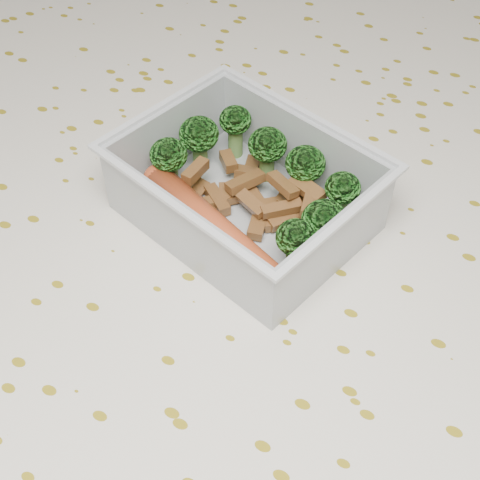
% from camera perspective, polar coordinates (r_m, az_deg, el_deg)
% --- Properties ---
extents(dining_table, '(1.40, 0.90, 0.75)m').
position_cam_1_polar(dining_table, '(0.54, 0.48, -8.07)').
color(dining_table, brown).
rests_on(dining_table, ground).
extents(tablecloth, '(1.46, 0.96, 0.19)m').
position_cam_1_polar(tablecloth, '(0.50, 0.52, -4.85)').
color(tablecloth, silver).
rests_on(tablecloth, dining_table).
extents(lunch_container, '(0.20, 0.18, 0.06)m').
position_cam_1_polar(lunch_container, '(0.48, 0.47, 3.67)').
color(lunch_container, silver).
rests_on(lunch_container, tablecloth).
extents(broccoli_florets, '(0.16, 0.12, 0.05)m').
position_cam_1_polar(broccoli_florets, '(0.48, 2.14, 5.81)').
color(broccoli_florets, '#608C3F').
rests_on(broccoli_florets, lunch_container).
extents(meat_pile, '(0.10, 0.08, 0.03)m').
position_cam_1_polar(meat_pile, '(0.49, 2.02, 3.65)').
color(meat_pile, brown).
rests_on(meat_pile, lunch_container).
extents(sausage, '(0.14, 0.07, 0.02)m').
position_cam_1_polar(sausage, '(0.46, -2.36, 1.02)').
color(sausage, '#B54622').
rests_on(sausage, lunch_container).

